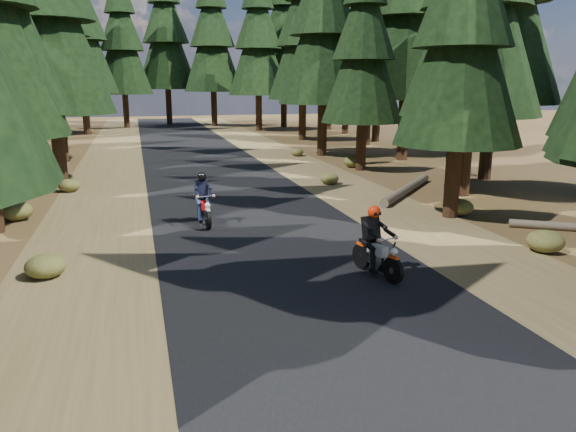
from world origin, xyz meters
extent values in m
plane|color=#463519|center=(0.00, 0.00, 0.00)|extent=(120.00, 120.00, 0.00)
cube|color=black|center=(0.00, 5.00, 0.01)|extent=(6.00, 100.00, 0.01)
cube|color=brown|center=(-4.60, 5.00, 0.00)|extent=(3.20, 100.00, 0.01)
cube|color=brown|center=(4.60, 5.00, 0.00)|extent=(3.20, 100.00, 0.01)
cylinder|color=black|center=(6.06, 4.48, 2.26)|extent=(0.48, 0.48, 4.52)
cone|color=black|center=(6.06, 4.48, 5.08)|extent=(3.84, 3.84, 5.65)
cylinder|color=black|center=(8.28, 7.39, 2.92)|extent=(0.53, 0.53, 5.84)
cone|color=black|center=(8.28, 7.39, 6.57)|extent=(4.96, 4.96, 7.30)
cylinder|color=black|center=(11.21, 10.34, 3.22)|extent=(0.56, 0.56, 6.43)
cone|color=black|center=(11.21, 10.34, 7.24)|extent=(5.47, 5.47, 8.04)
cylinder|color=black|center=(-6.35, 13.89, 2.86)|extent=(0.53, 0.53, 5.72)
cone|color=black|center=(-6.35, 13.89, 6.43)|extent=(4.86, 4.86, 7.15)
cylinder|color=black|center=(6.98, 14.07, 2.25)|extent=(0.48, 0.48, 4.51)
cone|color=black|center=(6.98, 14.07, 5.07)|extent=(3.83, 3.83, 5.64)
cone|color=black|center=(6.98, 14.07, 7.10)|extent=(2.93, 2.93, 4.06)
cylinder|color=black|center=(10.48, 16.81, 3.24)|extent=(0.56, 0.56, 6.47)
cone|color=black|center=(10.48, 16.81, 7.28)|extent=(5.50, 5.50, 8.09)
cylinder|color=black|center=(-7.00, 20.76, 2.82)|extent=(0.53, 0.53, 5.64)
cone|color=black|center=(-7.00, 20.76, 6.34)|extent=(4.79, 4.79, 7.05)
cylinder|color=black|center=(6.93, 19.74, 2.91)|extent=(0.53, 0.53, 5.83)
cone|color=black|center=(6.93, 19.74, 6.56)|extent=(4.95, 4.95, 7.29)
cylinder|color=black|center=(11.52, 24.15, 2.31)|extent=(0.48, 0.48, 4.61)
cone|color=black|center=(11.52, 24.15, 5.19)|extent=(3.92, 3.92, 5.77)
cone|color=black|center=(11.52, 24.15, 7.27)|extent=(3.00, 3.00, 4.15)
cylinder|color=black|center=(-8.12, 27.46, 2.21)|extent=(0.48, 0.48, 4.42)
cone|color=black|center=(-8.12, 27.46, 4.97)|extent=(3.76, 3.76, 5.52)
cone|color=black|center=(-8.12, 27.46, 6.96)|extent=(2.87, 2.87, 3.98)
cylinder|color=black|center=(8.34, 28.41, 2.88)|extent=(0.53, 0.53, 5.76)
cone|color=black|center=(8.34, 28.41, 6.48)|extent=(4.90, 4.90, 7.21)
cone|color=black|center=(8.34, 28.41, 9.08)|extent=(3.75, 3.75, 5.19)
cylinder|color=black|center=(-11.79, 32.77, 2.37)|extent=(0.49, 0.49, 4.75)
cone|color=black|center=(-11.79, 32.77, 5.34)|extent=(4.04, 4.04, 5.93)
cylinder|color=black|center=(13.03, 32.09, 2.83)|extent=(0.53, 0.53, 5.66)
cone|color=black|center=(13.03, 32.09, 6.37)|extent=(4.81, 4.81, 7.07)
cone|color=black|center=(13.03, 32.09, 8.91)|extent=(3.68, 3.68, 5.09)
cylinder|color=black|center=(13.00, 26.00, 3.00)|extent=(0.54, 0.54, 6.00)
cone|color=black|center=(13.00, 26.00, 6.75)|extent=(5.10, 5.10, 7.50)
cylinder|color=black|center=(15.00, 18.00, 2.80)|extent=(0.52, 0.52, 5.60)
cone|color=black|center=(15.00, 18.00, 6.30)|extent=(4.76, 4.76, 7.00)
cylinder|color=black|center=(-7.00, 37.00, 3.20)|extent=(0.56, 0.56, 6.40)
cone|color=black|center=(-7.00, 37.00, 7.20)|extent=(5.44, 5.44, 8.00)
cone|color=black|center=(-7.00, 37.00, 10.08)|extent=(4.16, 4.16, 5.76)
cylinder|color=black|center=(7.00, 37.00, 3.00)|extent=(0.54, 0.54, 6.00)
cone|color=black|center=(7.00, 37.00, 6.75)|extent=(5.10, 5.10, 7.50)
cone|color=black|center=(7.00, 37.00, 9.45)|extent=(3.90, 3.90, 5.40)
cylinder|color=black|center=(-10.00, 40.00, 3.40)|extent=(0.57, 0.57, 6.80)
cone|color=black|center=(-10.00, 40.00, 7.65)|extent=(5.78, 5.78, 8.50)
cylinder|color=black|center=(10.00, 40.00, 3.20)|extent=(0.56, 0.56, 6.40)
cone|color=black|center=(10.00, 40.00, 7.20)|extent=(5.44, 5.44, 8.00)
cone|color=black|center=(10.00, 40.00, 10.08)|extent=(4.16, 4.16, 5.76)
cylinder|color=black|center=(-4.00, 43.00, 3.00)|extent=(0.54, 0.54, 6.00)
cone|color=black|center=(-4.00, 43.00, 6.75)|extent=(5.10, 5.10, 7.50)
cone|color=black|center=(-4.00, 43.00, 9.45)|extent=(3.90, 3.90, 5.40)
cylinder|color=black|center=(4.00, 43.00, 3.20)|extent=(0.56, 0.56, 6.40)
cone|color=black|center=(4.00, 43.00, 7.20)|extent=(5.44, 5.44, 8.00)
cone|color=black|center=(4.00, 43.00, 10.08)|extent=(4.16, 4.16, 5.76)
cylinder|color=black|center=(0.00, 46.00, 3.40)|extent=(0.57, 0.57, 6.80)
cone|color=black|center=(0.00, 46.00, 7.65)|extent=(5.78, 5.78, 8.50)
cone|color=black|center=(0.00, 46.00, 10.71)|extent=(4.42, 4.42, 6.12)
cylinder|color=black|center=(13.00, 36.00, 3.00)|extent=(0.54, 0.54, 6.00)
cone|color=black|center=(13.00, 36.00, 6.75)|extent=(5.10, 5.10, 7.50)
cone|color=black|center=(13.00, 36.00, 9.45)|extent=(3.90, 3.90, 5.40)
cylinder|color=#4C4233|center=(6.50, 8.31, 0.16)|extent=(4.07, 4.50, 0.32)
ellipsoid|color=#474C1E|center=(6.99, 14.98, 0.29)|extent=(0.98, 0.98, 0.59)
ellipsoid|color=#474C1E|center=(-7.80, 17.97, 0.28)|extent=(0.95, 0.95, 0.57)
ellipsoid|color=#474C1E|center=(-5.34, 1.80, 0.26)|extent=(0.85, 0.85, 0.51)
ellipsoid|color=#474C1E|center=(4.30, 10.88, 0.23)|extent=(0.76, 0.76, 0.46)
ellipsoid|color=#474C1E|center=(6.47, 4.61, 0.26)|extent=(0.86, 0.86, 0.51)
ellipsoid|color=#474C1E|center=(-6.95, 7.54, 0.30)|extent=(0.99, 0.99, 0.60)
ellipsoid|color=#474C1E|center=(-5.87, 11.95, 0.25)|extent=(0.82, 0.82, 0.49)
ellipsoid|color=#474C1E|center=(5.47, 19.77, 0.22)|extent=(0.72, 0.72, 0.43)
ellipsoid|color=#474C1E|center=(6.35, 0.57, 0.27)|extent=(0.91, 0.91, 0.55)
cube|color=black|center=(1.59, 0.02, 1.04)|extent=(0.38, 0.29, 0.50)
sphere|color=red|center=(1.59, 0.02, 1.41)|extent=(0.33, 0.33, 0.28)
cube|color=black|center=(-1.49, 5.46, 1.05)|extent=(0.36, 0.24, 0.50)
sphere|color=black|center=(-1.49, 5.46, 1.42)|extent=(0.30, 0.30, 0.28)
camera|label=1|loc=(-3.28, -10.65, 4.13)|focal=35.00mm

